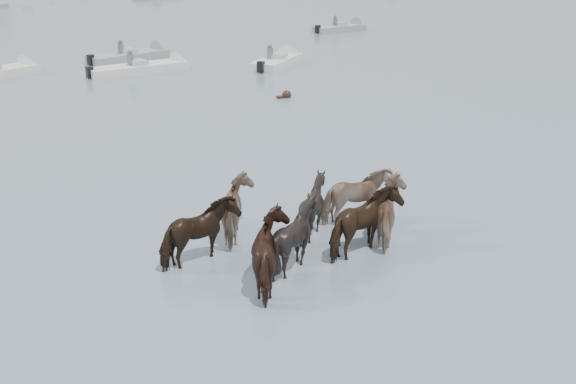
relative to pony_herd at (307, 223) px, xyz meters
name	(u,v)px	position (x,y,z in m)	size (l,w,h in m)	color
ground	(235,257)	(-1.70, 0.39, -0.69)	(400.00, 400.00, 0.00)	slate
pony_herd	(307,223)	(0.00, 0.00, 0.00)	(6.52, 4.26, 1.68)	black
swimming_pony	(286,95)	(6.52, 14.55, -0.59)	(0.72, 0.44, 0.44)	black
motorboat_a	(4,72)	(-5.06, 25.86, -0.46)	(5.62, 3.98, 1.92)	silver
motorboat_b	(152,67)	(2.55, 23.67, -0.46)	(6.20, 2.50, 1.92)	silver
motorboat_c	(139,55)	(2.90, 28.00, -0.46)	(5.68, 3.23, 1.92)	gray
motorboat_d	(281,60)	(10.09, 22.51, -0.46)	(4.73, 4.49, 1.92)	silver
motorboat_e	(346,28)	(21.40, 33.80, -0.46)	(5.15, 2.35, 1.92)	gray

